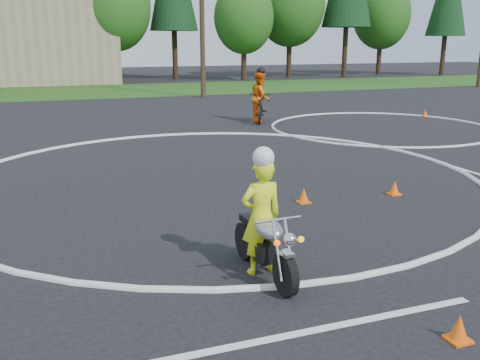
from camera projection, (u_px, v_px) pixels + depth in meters
name	position (u px, v px, depth m)	size (l,w,h in m)	color
ground	(265.00, 214.00, 9.90)	(120.00, 120.00, 0.00)	black
grass_strip	(103.00, 91.00, 34.42)	(120.00, 10.00, 0.02)	#1E4714
course_markings	(277.00, 158.00, 14.58)	(19.05, 19.05, 0.12)	silver
primary_motorcycle	(265.00, 244.00, 7.17)	(0.64, 1.83, 0.96)	black
rider_primary_grp	(261.00, 213.00, 7.19)	(0.60, 0.41, 1.78)	#ECFF1A
rider_second_grp	(260.00, 103.00, 20.99)	(1.60, 2.36, 2.15)	black
traffic_cones	(438.00, 159.00, 13.94)	(13.52, 14.83, 0.30)	#FF5F0D
utility_poles	(202.00, 2.00, 29.34)	(41.60, 1.12, 10.00)	#473321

